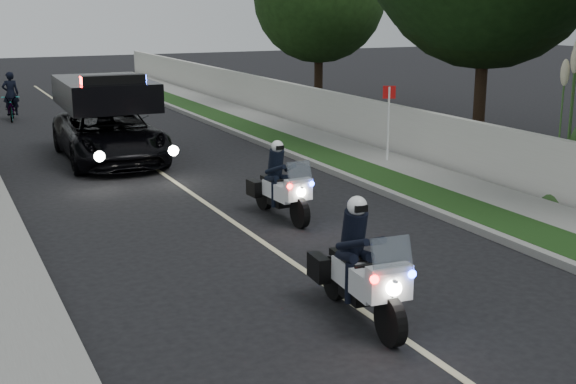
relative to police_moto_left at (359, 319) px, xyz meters
name	(u,v)px	position (x,y,z in m)	size (l,w,h in m)	color
ground	(352,303)	(0.21, 0.56, 0.00)	(120.00, 120.00, 0.00)	black
curb_right	(299,158)	(4.31, 10.56, 0.07)	(0.20, 60.00, 0.15)	gray
grass_verge	(320,156)	(5.01, 10.56, 0.08)	(1.20, 60.00, 0.16)	#193814
sidewalk_right	(358,152)	(6.31, 10.56, 0.08)	(1.40, 60.00, 0.16)	gray
property_wall	(387,128)	(7.31, 10.56, 0.75)	(0.22, 60.00, 1.50)	beige
curb_left	(0,186)	(-3.89, 10.56, 0.07)	(0.20, 60.00, 0.15)	gray
lane_marking	(162,173)	(0.21, 10.56, 0.00)	(0.12, 50.00, 0.01)	#BFB78C
police_moto_left	(359,319)	(0.00, 0.00, 0.00)	(0.74, 2.12, 1.80)	silver
police_moto_right	(281,218)	(1.24, 5.29, 0.00)	(0.68, 1.94, 1.65)	white
police_suv	(111,161)	(-0.66, 12.84, 0.00)	(2.61, 5.64, 2.74)	black
bicycle	(13,120)	(-2.33, 22.42, 0.00)	(0.66, 1.89, 0.99)	black
cyclist	(13,120)	(-2.33, 22.42, 0.00)	(0.61, 0.41, 1.69)	black
sign_post	(387,165)	(6.21, 8.83, 0.00)	(0.36, 0.36, 2.31)	#AE210C
pampas_far	(570,201)	(7.81, 3.63, 0.00)	(1.40, 1.40, 4.01)	beige
tree_right_b	(476,150)	(9.98, 9.55, 0.00)	(7.55, 7.55, 12.59)	#183712
tree_right_c	(477,149)	(10.17, 9.77, 0.00)	(6.89, 6.89, 11.48)	black
tree_right_d	(318,109)	(9.97, 20.05, 0.00)	(5.55, 5.55, 9.26)	#204316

